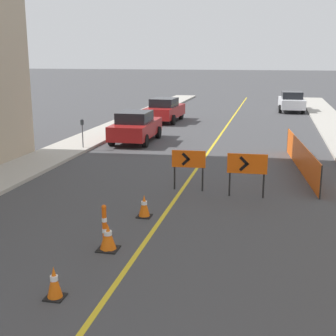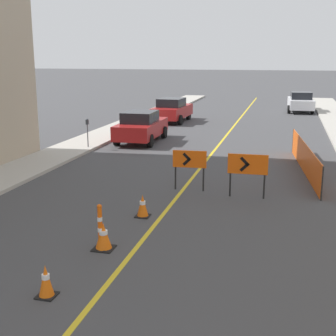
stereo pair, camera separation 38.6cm
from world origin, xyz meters
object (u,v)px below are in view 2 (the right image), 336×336
at_px(parked_car_curb_far, 301,102).
at_px(delineator_post_rear, 100,230).
at_px(traffic_cone_fifth, 143,206).
at_px(parking_meter_near_curb, 87,127).
at_px(arrow_barricade_primary, 189,161).
at_px(traffic_cone_third, 46,281).
at_px(parked_car_curb_near, 141,126).
at_px(parked_car_curb_mid, 172,110).
at_px(traffic_cone_fourth, 103,236).
at_px(arrow_barricade_secondary, 248,166).

bearing_deg(parked_car_curb_far, delineator_post_rear, -102.86).
distance_m(traffic_cone_fifth, parking_meter_near_curb, 10.03).
distance_m(delineator_post_rear, arrow_barricade_primary, 5.37).
bearing_deg(arrow_barricade_primary, traffic_cone_third, -102.41).
xyz_separation_m(traffic_cone_third, parked_car_curb_near, (-3.10, 15.68, 0.49)).
xyz_separation_m(arrow_barricade_primary, parking_meter_near_curb, (-6.06, 5.58, 0.10)).
relative_size(delineator_post_rear, parked_car_curb_mid, 0.25).
distance_m(arrow_barricade_primary, parking_meter_near_curb, 8.24).
bearing_deg(parked_car_curb_mid, traffic_cone_fourth, -77.62).
distance_m(delineator_post_rear, arrow_barricade_secondary, 5.71).
bearing_deg(delineator_post_rear, arrow_barricade_secondary, 59.35).
bearing_deg(parked_car_curb_near, parked_car_curb_far, 61.26).
bearing_deg(arrow_barricade_primary, arrow_barricade_secondary, -14.59).
xyz_separation_m(traffic_cone_fourth, traffic_cone_fifth, (0.20, 2.36, -0.01)).
bearing_deg(parked_car_curb_near, parked_car_curb_mid, 90.89).
relative_size(traffic_cone_fifth, parked_car_curb_far, 0.14).
distance_m(traffic_cone_fourth, arrow_barricade_secondary, 5.68).
distance_m(traffic_cone_fourth, traffic_cone_fifth, 2.37).
bearing_deg(traffic_cone_third, arrow_barricade_secondary, 67.10).
xyz_separation_m(parked_car_curb_near, parking_meter_near_curb, (-1.84, -2.56, 0.28)).
bearing_deg(parking_meter_near_curb, arrow_barricade_secondary, -36.71).
xyz_separation_m(parked_car_curb_near, parked_car_curb_mid, (-0.27, 7.73, 0.00)).
height_order(traffic_cone_fifth, parking_meter_near_curb, parking_meter_near_curb).
relative_size(parked_car_curb_near, parked_car_curb_far, 0.99).
xyz_separation_m(traffic_cone_fourth, parked_car_curb_far, (4.92, 29.09, 0.49)).
relative_size(delineator_post_rear, parked_car_curb_far, 0.25).
xyz_separation_m(arrow_barricade_primary, arrow_barricade_secondary, (1.91, -0.36, 0.03)).
distance_m(arrow_barricade_primary, parked_car_curb_mid, 16.49).
bearing_deg(traffic_cone_fifth, arrow_barricade_secondary, 43.71).
relative_size(traffic_cone_fourth, parked_car_curb_near, 0.15).
bearing_deg(traffic_cone_fifth, parked_car_curb_near, 107.66).
bearing_deg(traffic_cone_fourth, arrow_barricade_secondary, 59.84).
bearing_deg(traffic_cone_third, parked_car_curb_mid, 98.20).
height_order(traffic_cone_fourth, arrow_barricade_primary, arrow_barricade_primary).
xyz_separation_m(delineator_post_rear, arrow_barricade_secondary, (2.90, 4.89, 0.55)).
distance_m(delineator_post_rear, parking_meter_near_curb, 11.98).
bearing_deg(parked_car_curb_mid, traffic_cone_fifth, -75.83).
height_order(traffic_cone_fifth, delineator_post_rear, delineator_post_rear).
height_order(arrow_barricade_primary, parked_car_curb_mid, parked_car_curb_mid).
bearing_deg(arrow_barricade_secondary, traffic_cone_fourth, -121.80).
relative_size(traffic_cone_third, delineator_post_rear, 0.58).
distance_m(delineator_post_rear, parked_car_curb_far, 29.53).
bearing_deg(parked_car_curb_far, traffic_cone_fourth, -102.74).
height_order(parked_car_curb_near, parked_car_curb_far, same).
height_order(traffic_cone_fourth, parked_car_curb_near, parked_car_curb_near).
xyz_separation_m(traffic_cone_fourth, arrow_barricade_primary, (0.92, 5.23, 0.66)).
distance_m(traffic_cone_third, traffic_cone_fourth, 2.31).
relative_size(delineator_post_rear, arrow_barricade_primary, 0.81).
distance_m(traffic_cone_fifth, delineator_post_rear, 2.40).
xyz_separation_m(traffic_cone_fifth, parking_meter_near_curb, (-5.34, 8.46, 0.77)).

